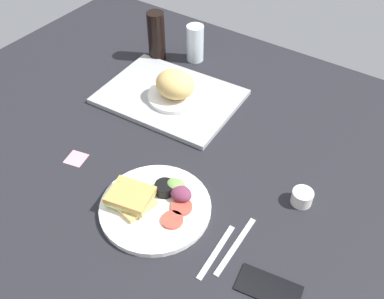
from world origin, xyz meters
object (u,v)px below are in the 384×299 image
soda_bottle (156,36)px  fork (216,251)px  espresso_cup (302,197)px  sticky_note (76,158)px  drinking_glass (195,43)px  serving_tray (170,97)px  cell_phone (269,288)px  knife (236,246)px  bread_plate_near (175,88)px  plate_with_salad (154,203)px

soda_bottle → fork: soda_bottle is taller
espresso_cup → sticky_note: espresso_cup is taller
sticky_note → drinking_glass: bearing=90.9°
serving_tray → cell_phone: 74.24cm
fork → serving_tray: bearing=43.3°
knife → cell_phone: bearing=-116.0°
serving_tray → drinking_glass: 26.71cm
bread_plate_near → sticky_note: size_ratio=3.40×
sticky_note → cell_phone: bearing=-4.4°
fork → knife: (3.00, 4.00, 0.00)cm
bread_plate_near → drinking_glass: bearing=110.2°
soda_bottle → sticky_note: soda_bottle is taller
espresso_cup → knife: espresso_cup is taller
serving_tray → plate_with_salad: bearing=-58.6°
drinking_glass → cell_phone: 96.05cm
bread_plate_near → knife: bread_plate_near is taller
serving_tray → espresso_cup: (55.61, -16.80, 1.20)cm
fork → knife: size_ratio=0.89×
plate_with_salad → bread_plate_near: bearing=118.7°
soda_bottle → fork: 88.33cm
soda_bottle → cell_phone: soda_bottle is taller
espresso_cup → drinking_glass: bearing=146.0°
sticky_note → espresso_cup: bearing=19.8°
bread_plate_near → cell_phone: 71.80cm
drinking_glass → soda_bottle: (-12.24, -7.40, 2.39)cm
drinking_glass → cell_phone: (66.47, -69.03, -6.51)cm
bread_plate_near → sticky_note: bread_plate_near is taller
plate_with_salad → drinking_glass: (-31.07, 65.22, 5.23)cm
soda_bottle → plate_with_salad: bearing=-53.2°
soda_bottle → sticky_note: (13.24, -56.54, -9.24)cm
cell_phone → sticky_note: cell_phone is taller
drinking_glass → espresso_cup: (62.20, -41.95, -4.91)cm
serving_tray → cell_phone: bearing=-36.2°
knife → plate_with_salad: bearing=92.5°
espresso_cup → sticky_note: size_ratio=1.00×
plate_with_salad → espresso_cup: 38.88cm
plate_with_salad → soda_bottle: 72.65cm
plate_with_salad → espresso_cup: size_ratio=5.21×
espresso_cup → soda_bottle: bearing=155.1°
bread_plate_near → cell_phone: size_ratio=1.32×
soda_bottle → knife: (66.96, -56.24, -9.05)cm
plate_with_salad → knife: (23.66, 1.59, -1.43)cm
knife → fork: bearing=141.8°
bread_plate_near → espresso_cup: (52.74, -16.20, -4.08)cm
plate_with_salad → drinking_glass: drinking_glass is taller
soda_bottle → cell_phone: 100.36cm
soda_bottle → knife: size_ratio=0.98×
bread_plate_near → cell_phone: (57.00, -43.28, -5.68)cm
bread_plate_near → soda_bottle: 28.60cm
cell_phone → knife: bearing=146.2°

